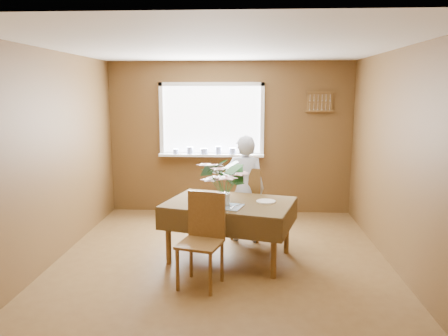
# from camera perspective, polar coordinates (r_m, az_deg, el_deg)

# --- Properties ---
(floor) EXTENTS (4.50, 4.50, 0.00)m
(floor) POSITION_cam_1_polar(r_m,az_deg,el_deg) (5.35, -0.34, -12.19)
(floor) COLOR brown
(floor) RESTS_ON ground
(ceiling) EXTENTS (4.50, 4.50, 0.00)m
(ceiling) POSITION_cam_1_polar(r_m,az_deg,el_deg) (4.97, -0.37, 15.53)
(ceiling) COLOR white
(ceiling) RESTS_ON wall_back
(wall_back) EXTENTS (4.00, 0.00, 4.00)m
(wall_back) POSITION_cam_1_polar(r_m,az_deg,el_deg) (7.24, 0.76, 3.92)
(wall_back) COLOR brown
(wall_back) RESTS_ON floor
(wall_front) EXTENTS (4.00, 0.00, 4.00)m
(wall_front) POSITION_cam_1_polar(r_m,az_deg,el_deg) (2.82, -3.24, -5.99)
(wall_front) COLOR brown
(wall_front) RESTS_ON floor
(wall_left) EXTENTS (0.00, 4.50, 4.50)m
(wall_left) POSITION_cam_1_polar(r_m,az_deg,el_deg) (5.51, -21.60, 1.25)
(wall_left) COLOR brown
(wall_left) RESTS_ON floor
(wall_right) EXTENTS (0.00, 4.50, 4.50)m
(wall_right) POSITION_cam_1_polar(r_m,az_deg,el_deg) (5.28, 21.87, 0.87)
(wall_right) COLOR brown
(wall_right) RESTS_ON floor
(window_assembly) EXTENTS (1.72, 0.20, 1.22)m
(window_assembly) POSITION_cam_1_polar(r_m,az_deg,el_deg) (7.19, -1.65, 4.68)
(window_assembly) COLOR white
(window_assembly) RESTS_ON wall_back
(spoon_rack) EXTENTS (0.44, 0.05, 0.33)m
(spoon_rack) POSITION_cam_1_polar(r_m,az_deg,el_deg) (7.25, 12.42, 8.45)
(spoon_rack) COLOR brown
(spoon_rack) RESTS_ON wall_back
(dining_table) EXTENTS (1.69, 1.35, 0.72)m
(dining_table) POSITION_cam_1_polar(r_m,az_deg,el_deg) (5.27, 0.73, -5.31)
(dining_table) COLOR brown
(dining_table) RESTS_ON floor
(chair_far) EXTENTS (0.56, 0.56, 1.02)m
(chair_far) POSITION_cam_1_polar(r_m,az_deg,el_deg) (5.98, 3.05, -4.23)
(chair_far) COLOR brown
(chair_far) RESTS_ON floor
(chair_near) EXTENTS (0.51, 0.51, 0.97)m
(chair_near) POSITION_cam_1_polar(r_m,az_deg,el_deg) (4.65, -2.76, -8.75)
(chair_near) COLOR brown
(chair_near) RESTS_ON floor
(seated_woman) EXTENTS (0.56, 0.40, 1.45)m
(seated_woman) POSITION_cam_1_polar(r_m,az_deg,el_deg) (5.87, 2.74, -2.73)
(seated_woman) COLOR white
(seated_woman) RESTS_ON floor
(flower_bouquet) EXTENTS (0.58, 0.58, 0.50)m
(flower_bouquet) POSITION_cam_1_polar(r_m,az_deg,el_deg) (5.02, 0.14, -1.29)
(flower_bouquet) COLOR white
(flower_bouquet) RESTS_ON dining_table
(side_plate) EXTENTS (0.30, 0.30, 0.01)m
(side_plate) POSITION_cam_1_polar(r_m,az_deg,el_deg) (5.25, 5.50, -4.37)
(side_plate) COLOR white
(side_plate) RESTS_ON dining_table
(table_knife) EXTENTS (0.15, 0.22, 0.00)m
(table_knife) POSITION_cam_1_polar(r_m,az_deg,el_deg) (5.01, 1.59, -4.99)
(table_knife) COLOR silver
(table_knife) RESTS_ON dining_table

